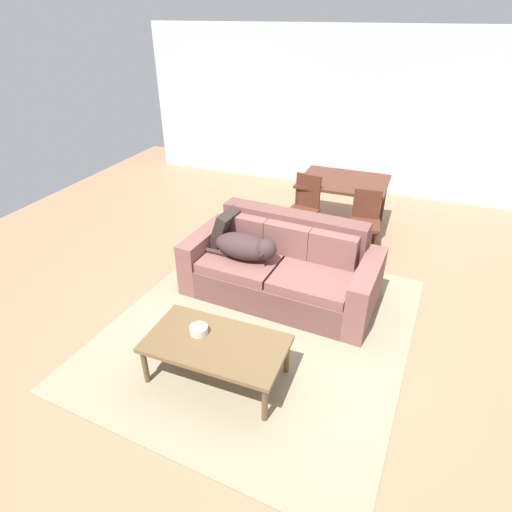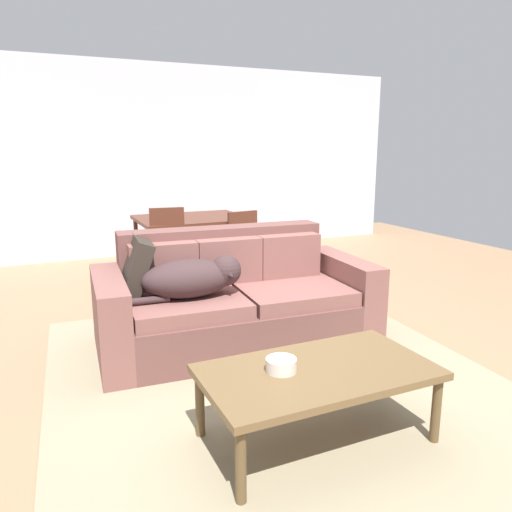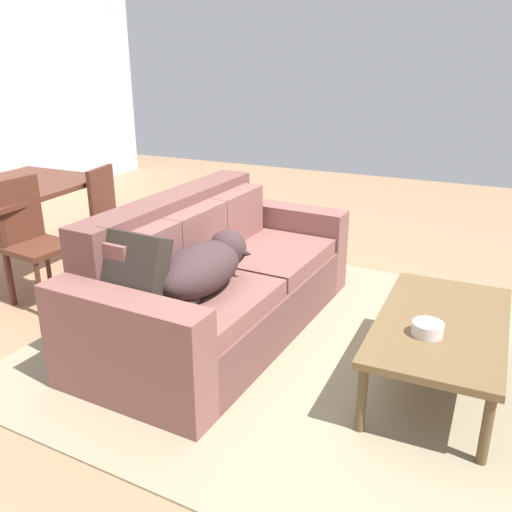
{
  "view_description": "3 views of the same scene",
  "coord_description": "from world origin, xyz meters",
  "px_view_note": "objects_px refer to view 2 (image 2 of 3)",
  "views": [
    {
      "loc": [
        1.04,
        -3.58,
        2.9
      ],
      "look_at": [
        -0.43,
        0.13,
        0.54
      ],
      "focal_mm": 29.57,
      "sensor_mm": 36.0,
      "label": 1
    },
    {
      "loc": [
        -1.58,
        -3.19,
        1.55
      ],
      "look_at": [
        0.03,
        0.34,
        0.69
      ],
      "focal_mm": 34.52,
      "sensor_mm": 36.0,
      "label": 2
    },
    {
      "loc": [
        -3.17,
        -1.35,
        1.82
      ],
      "look_at": [
        -0.1,
        0.04,
        0.54
      ],
      "focal_mm": 39.15,
      "sensor_mm": 36.0,
      "label": 3
    }
  ],
  "objects_px": {
    "throw_pillow_by_left_arm": "(135,268)",
    "dining_table": "(192,223)",
    "couch": "(234,301)",
    "coffee_table": "(318,376)",
    "dog_on_left_cushion": "(194,277)",
    "dining_chair_near_right": "(248,246)",
    "bowl_on_coffee_table": "(281,365)",
    "dining_chair_near_left": "(169,249)"
  },
  "relations": [
    {
      "from": "throw_pillow_by_left_arm",
      "to": "dining_table",
      "type": "distance_m",
      "value": 2.13
    },
    {
      "from": "couch",
      "to": "coffee_table",
      "type": "bearing_deg",
      "value": -90.98
    },
    {
      "from": "dog_on_left_cushion",
      "to": "dining_table",
      "type": "bearing_deg",
      "value": 76.82
    },
    {
      "from": "couch",
      "to": "dining_chair_near_right",
      "type": "height_order",
      "value": "couch"
    },
    {
      "from": "bowl_on_coffee_table",
      "to": "throw_pillow_by_left_arm",
      "type": "bearing_deg",
      "value": 106.12
    },
    {
      "from": "couch",
      "to": "dining_chair_near_right",
      "type": "relative_size",
      "value": 2.57
    },
    {
      "from": "dog_on_left_cushion",
      "to": "dining_chair_near_left",
      "type": "relative_size",
      "value": 0.92
    },
    {
      "from": "throw_pillow_by_left_arm",
      "to": "dining_table",
      "type": "height_order",
      "value": "throw_pillow_by_left_arm"
    },
    {
      "from": "bowl_on_coffee_table",
      "to": "couch",
      "type": "bearing_deg",
      "value": 77.68
    },
    {
      "from": "dog_on_left_cushion",
      "to": "dining_table",
      "type": "distance_m",
      "value": 2.23
    },
    {
      "from": "throw_pillow_by_left_arm",
      "to": "couch",
      "type": "bearing_deg",
      "value": -8.31
    },
    {
      "from": "dining_chair_near_left",
      "to": "dining_table",
      "type": "bearing_deg",
      "value": 61.04
    },
    {
      "from": "dog_on_left_cushion",
      "to": "dining_chair_near_right",
      "type": "height_order",
      "value": "dining_chair_near_right"
    },
    {
      "from": "bowl_on_coffee_table",
      "to": "dining_chair_near_left",
      "type": "height_order",
      "value": "dining_chair_near_left"
    },
    {
      "from": "throw_pillow_by_left_arm",
      "to": "dining_chair_near_right",
      "type": "relative_size",
      "value": 0.52
    },
    {
      "from": "couch",
      "to": "bowl_on_coffee_table",
      "type": "bearing_deg",
      "value": -98.65
    },
    {
      "from": "dining_chair_near_left",
      "to": "dining_chair_near_right",
      "type": "xyz_separation_m",
      "value": [
        0.86,
        -0.08,
        -0.03
      ]
    },
    {
      "from": "throw_pillow_by_left_arm",
      "to": "dining_table",
      "type": "xyz_separation_m",
      "value": [
        1.02,
        1.87,
        0.01
      ]
    },
    {
      "from": "coffee_table",
      "to": "dining_table",
      "type": "xyz_separation_m",
      "value": [
        0.39,
        3.45,
        0.3
      ]
    },
    {
      "from": "couch",
      "to": "dog_on_left_cushion",
      "type": "bearing_deg",
      "value": -154.51
    },
    {
      "from": "dog_on_left_cushion",
      "to": "bowl_on_coffee_table",
      "type": "bearing_deg",
      "value": -83.31
    },
    {
      "from": "bowl_on_coffee_table",
      "to": "dining_chair_near_left",
      "type": "xyz_separation_m",
      "value": [
        0.16,
        2.84,
        0.06
      ]
    },
    {
      "from": "dining_table",
      "to": "dining_chair_near_left",
      "type": "bearing_deg",
      "value": -127.05
    },
    {
      "from": "bowl_on_coffee_table",
      "to": "dining_table",
      "type": "relative_size",
      "value": 0.13
    },
    {
      "from": "couch",
      "to": "dining_chair_near_left",
      "type": "height_order",
      "value": "dining_chair_near_left"
    },
    {
      "from": "bowl_on_coffee_table",
      "to": "dining_table",
      "type": "bearing_deg",
      "value": 80.34
    },
    {
      "from": "dog_on_left_cushion",
      "to": "dining_chair_near_left",
      "type": "xyz_separation_m",
      "value": [
        0.22,
        1.57,
        -0.11
      ]
    },
    {
      "from": "couch",
      "to": "coffee_table",
      "type": "xyz_separation_m",
      "value": [
        -0.12,
        -1.47,
        0.04
      ]
    },
    {
      "from": "bowl_on_coffee_table",
      "to": "dining_chair_near_left",
      "type": "bearing_deg",
      "value": 86.86
    },
    {
      "from": "couch",
      "to": "dining_table",
      "type": "relative_size",
      "value": 1.77
    },
    {
      "from": "dining_chair_near_left",
      "to": "dining_chair_near_right",
      "type": "relative_size",
      "value": 1.09
    },
    {
      "from": "dog_on_left_cushion",
      "to": "coffee_table",
      "type": "bearing_deg",
      "value": -75.32
    },
    {
      "from": "couch",
      "to": "coffee_table",
      "type": "height_order",
      "value": "couch"
    },
    {
      "from": "couch",
      "to": "dining_chair_near_right",
      "type": "bearing_deg",
      "value": 65.94
    },
    {
      "from": "dog_on_left_cushion",
      "to": "dining_chair_near_right",
      "type": "distance_m",
      "value": 1.85
    },
    {
      "from": "bowl_on_coffee_table",
      "to": "dining_chair_near_right",
      "type": "distance_m",
      "value": 2.94
    },
    {
      "from": "bowl_on_coffee_table",
      "to": "dog_on_left_cushion",
      "type": "bearing_deg",
      "value": 93.03
    },
    {
      "from": "couch",
      "to": "dining_chair_near_left",
      "type": "xyz_separation_m",
      "value": [
        -0.15,
        1.42,
        0.17
      ]
    },
    {
      "from": "throw_pillow_by_left_arm",
      "to": "dining_chair_near_left",
      "type": "distance_m",
      "value": 1.45
    },
    {
      "from": "couch",
      "to": "dining_chair_near_left",
      "type": "bearing_deg",
      "value": 99.85
    },
    {
      "from": "dog_on_left_cushion",
      "to": "bowl_on_coffee_table",
      "type": "xyz_separation_m",
      "value": [
        0.07,
        -1.27,
        -0.16
      ]
    },
    {
      "from": "dining_table",
      "to": "dining_chair_near_right",
      "type": "relative_size",
      "value": 1.45
    }
  ]
}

